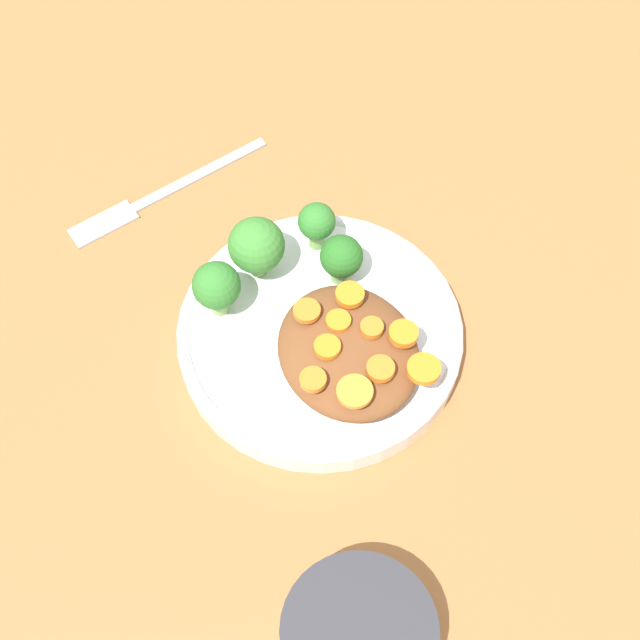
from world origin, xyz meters
TOP-DOWN VIEW (x-y plane):
  - ground_plane at (0.00, 0.00)m, footprint 4.00×4.00m
  - plate at (0.00, 0.00)m, footprint 0.23×0.23m
  - dip_bowl at (-0.23, 0.07)m, footprint 0.11×0.11m
  - stew_mound at (-0.04, -0.01)m, footprint 0.13×0.11m
  - broccoli_floret_0 at (0.05, 0.07)m, footprint 0.04×0.04m
  - broccoli_floret_1 at (0.08, -0.03)m, footprint 0.03×0.03m
  - broccoli_floret_2 at (0.04, -0.04)m, footprint 0.04×0.04m
  - broccoli_floret_3 at (0.07, 0.02)m, footprint 0.05×0.05m
  - carrot_slice_0 at (-0.04, 0.01)m, footprint 0.02×0.02m
  - carrot_slice_1 at (-0.02, -0.01)m, footprint 0.02×0.02m
  - carrot_slice_2 at (-0.07, -0.02)m, footprint 0.02×0.02m
  - carrot_slice_3 at (0.00, 0.01)m, footprint 0.02×0.02m
  - carrot_slice_4 at (-0.03, -0.03)m, footprint 0.02×0.02m
  - carrot_slice_5 at (-0.05, -0.05)m, footprint 0.02×0.02m
  - carrot_slice_6 at (-0.00, -0.03)m, footprint 0.02×0.02m
  - carrot_slice_7 at (-0.08, 0.01)m, footprint 0.03×0.03m
  - carrot_slice_8 at (-0.08, -0.05)m, footprint 0.03×0.03m
  - carrot_slice_9 at (-0.06, 0.03)m, footprint 0.02×0.02m
  - fork at (0.20, 0.08)m, footprint 0.06×0.20m

SIDE VIEW (x-z plane):
  - ground_plane at x=0.00m, z-range 0.00..0.00m
  - fork at x=0.20m, z-range 0.00..0.01m
  - plate at x=0.00m, z-range 0.00..0.03m
  - dip_bowl at x=-0.23m, z-range 0.00..0.05m
  - stew_mound at x=-0.04m, z-range 0.02..0.05m
  - broccoli_floret_2 at x=0.04m, z-range 0.02..0.07m
  - broccoli_floret_1 at x=0.08m, z-range 0.03..0.08m
  - broccoli_floret_0 at x=0.05m, z-range 0.03..0.08m
  - carrot_slice_7 at x=-0.08m, z-range 0.05..0.06m
  - carrot_slice_1 at x=-0.02m, z-range 0.05..0.06m
  - carrot_slice_3 at x=0.00m, z-range 0.05..0.06m
  - carrot_slice_8 at x=-0.08m, z-range 0.05..0.06m
  - carrot_slice_9 at x=-0.06m, z-range 0.05..0.06m
  - carrot_slice_0 at x=-0.04m, z-range 0.05..0.06m
  - carrot_slice_4 at x=-0.03m, z-range 0.05..0.06m
  - carrot_slice_6 at x=0.00m, z-range 0.05..0.06m
  - carrot_slice_2 at x=-0.07m, z-range 0.05..0.06m
  - broccoli_floret_3 at x=0.07m, z-range 0.03..0.09m
  - carrot_slice_5 at x=-0.05m, z-range 0.05..0.06m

